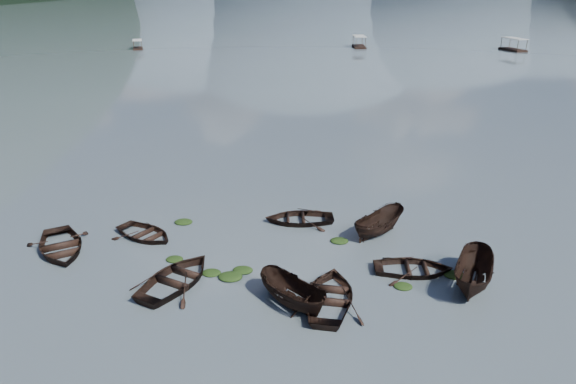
# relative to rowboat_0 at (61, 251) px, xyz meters

# --- Properties ---
(ground_plane) EXTENTS (2400.00, 2400.00, 0.00)m
(ground_plane) POSITION_rel_rowboat_0_xyz_m (12.92, -6.40, 0.00)
(ground_plane) COLOR #49545B
(rowboat_0) EXTENTS (5.86, 6.25, 1.05)m
(rowboat_0) POSITION_rel_rowboat_0_xyz_m (0.00, 0.00, 0.00)
(rowboat_0) COLOR black
(rowboat_0) RESTS_ON ground
(rowboat_1) EXTENTS (5.27, 6.06, 1.05)m
(rowboat_1) POSITION_rel_rowboat_0_xyz_m (7.87, -2.74, 0.00)
(rowboat_1) COLOR black
(rowboat_1) RESTS_ON ground
(rowboat_2) EXTENTS (4.33, 4.20, 1.69)m
(rowboat_2) POSITION_rel_rowboat_0_xyz_m (14.12, -4.06, 0.00)
(rowboat_2) COLOR black
(rowboat_2) RESTS_ON ground
(rowboat_3) EXTENTS (3.94, 5.26, 1.04)m
(rowboat_3) POSITION_rel_rowboat_0_xyz_m (15.94, -3.59, 0.00)
(rowboat_3) COLOR black
(rowboat_3) RESTS_ON ground
(rowboat_4) EXTENTS (4.43, 3.25, 0.89)m
(rowboat_4) POSITION_rel_rowboat_0_xyz_m (20.40, -0.39, 0.00)
(rowboat_4) COLOR black
(rowboat_4) RESTS_ON ground
(rowboat_5) EXTENTS (3.42, 5.31, 1.92)m
(rowboat_5) POSITION_rel_rowboat_0_xyz_m (23.31, -1.52, 0.00)
(rowboat_5) COLOR black
(rowboat_5) RESTS_ON ground
(rowboat_6) EXTENTS (5.14, 4.67, 0.87)m
(rowboat_6) POSITION_rel_rowboat_0_xyz_m (4.31, 2.23, 0.00)
(rowboat_6) COLOR black
(rowboat_6) RESTS_ON ground
(rowboat_7) EXTENTS (4.92, 3.81, 0.94)m
(rowboat_7) POSITION_rel_rowboat_0_xyz_m (13.69, 5.36, 0.00)
(rowboat_7) COLOR black
(rowboat_7) RESTS_ON ground
(rowboat_8) EXTENTS (4.12, 4.41, 1.70)m
(rowboat_8) POSITION_rel_rowboat_0_xyz_m (18.79, 4.15, 0.00)
(rowboat_8) COLOR black
(rowboat_8) RESTS_ON ground
(weed_clump_0) EXTENTS (1.05, 0.86, 0.23)m
(weed_clump_0) POSITION_rel_rowboat_0_xyz_m (9.44, -1.60, 0.00)
(weed_clump_0) COLOR black
(weed_clump_0) RESTS_ON ground
(weed_clump_1) EXTENTS (1.12, 0.90, 0.25)m
(weed_clump_1) POSITION_rel_rowboat_0_xyz_m (11.10, -1.17, 0.00)
(weed_clump_1) COLOR black
(weed_clump_1) RESTS_ON ground
(weed_clump_2) EXTENTS (1.32, 1.05, 0.29)m
(weed_clump_2) POSITION_rel_rowboat_0_xyz_m (10.56, -1.93, 0.00)
(weed_clump_2) COLOR black
(weed_clump_2) RESTS_ON ground
(weed_clump_3) EXTENTS (0.98, 0.83, 0.22)m
(weed_clump_3) POSITION_rel_rowboat_0_xyz_m (19.70, -1.91, 0.00)
(weed_clump_3) COLOR black
(weed_clump_3) RESTS_ON ground
(weed_clump_4) EXTENTS (1.18, 0.93, 0.24)m
(weed_clump_4) POSITION_rel_rowboat_0_xyz_m (22.59, -0.52, 0.00)
(weed_clump_4) COLOR black
(weed_clump_4) RESTS_ON ground
(weed_clump_5) EXTENTS (1.19, 0.96, 0.25)m
(weed_clump_5) POSITION_rel_rowboat_0_xyz_m (6.11, 4.43, 0.00)
(weed_clump_5) COLOR black
(weed_clump_5) RESTS_ON ground
(weed_clump_6) EXTENTS (1.00, 0.83, 0.21)m
(weed_clump_6) POSITION_rel_rowboat_0_xyz_m (6.98, -0.34, 0.00)
(weed_clump_6) COLOR black
(weed_clump_6) RESTS_ON ground
(weed_clump_7) EXTENTS (1.12, 0.89, 0.24)m
(weed_clump_7) POSITION_rel_rowboat_0_xyz_m (16.36, 2.79, 0.00)
(weed_clump_7) COLOR black
(weed_clump_7) RESTS_ON ground
(pontoon_left) EXTENTS (3.82, 5.56, 1.97)m
(pontoon_left) POSITION_rel_rowboat_0_xyz_m (-30.53, 92.82, 0.00)
(pontoon_left) COLOR black
(pontoon_left) RESTS_ON ground
(pontoon_centre) EXTENTS (3.34, 6.79, 2.52)m
(pontoon_centre) POSITION_rel_rowboat_0_xyz_m (20.38, 101.12, 0.00)
(pontoon_centre) COLOR black
(pontoon_centre) RESTS_ON ground
(pontoon_right) EXTENTS (4.94, 7.32, 2.59)m
(pontoon_right) POSITION_rel_rowboat_0_xyz_m (54.85, 98.65, 0.00)
(pontoon_right) COLOR black
(pontoon_right) RESTS_ON ground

